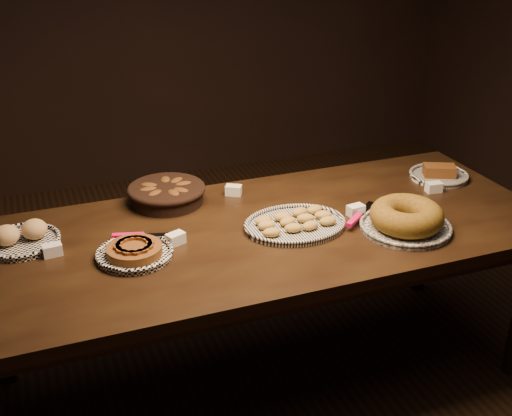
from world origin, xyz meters
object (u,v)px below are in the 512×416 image
object	(u,v)px
madeleine_platter	(295,223)
bundt_cake_plate	(406,219)
buffet_table	(262,244)
apple_tart_plate	(135,252)

from	to	relation	value
madeleine_platter	bundt_cake_plate	world-z (taller)	bundt_cake_plate
bundt_cake_plate	buffet_table	bearing A→B (deg)	155.54
buffet_table	madeleine_platter	distance (m)	0.16
madeleine_platter	buffet_table	bearing A→B (deg)	171.48
apple_tart_plate	bundt_cake_plate	size ratio (longest dim) A/B	0.81
apple_tart_plate	madeleine_platter	xyz separation A→B (m)	(0.66, 0.01, -0.00)
bundt_cake_plate	apple_tart_plate	bearing A→B (deg)	168.55
apple_tart_plate	bundt_cake_plate	bearing A→B (deg)	-5.21
buffet_table	bundt_cake_plate	bearing A→B (deg)	-22.16
buffet_table	apple_tart_plate	size ratio (longest dim) A/B	6.96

